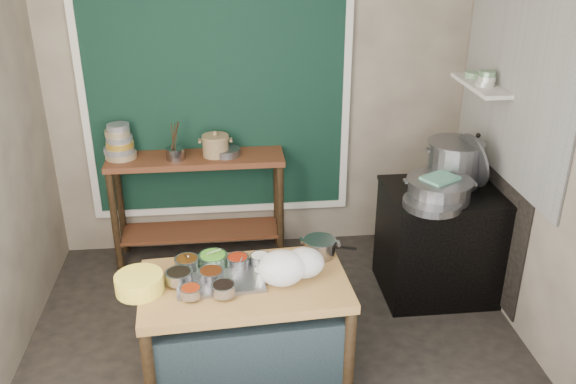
{
  "coord_description": "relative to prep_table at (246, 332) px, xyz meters",
  "views": [
    {
      "loc": [
        -0.28,
        -3.46,
        2.78
      ],
      "look_at": [
        0.11,
        0.25,
        1.06
      ],
      "focal_mm": 38.0,
      "sensor_mm": 36.0,
      "label": 1
    }
  ],
  "objects": [
    {
      "name": "floor",
      "position": [
        0.22,
        0.33,
        -0.39
      ],
      "size": [
        3.5,
        3.0,
        0.02
      ],
      "primitive_type": "cube",
      "color": "#2D2722",
      "rests_on": "ground"
    },
    {
      "name": "back_wall",
      "position": [
        0.22,
        1.84,
        1.02
      ],
      "size": [
        3.5,
        0.02,
        2.8
      ],
      "primitive_type": "cube",
      "color": "gray",
      "rests_on": "floor"
    },
    {
      "name": "right_wall",
      "position": [
        1.98,
        0.33,
        1.02
      ],
      "size": [
        0.02,
        3.0,
        2.8
      ],
      "primitive_type": "cube",
      "color": "gray",
      "rests_on": "floor"
    },
    {
      "name": "curtain_panel",
      "position": [
        -0.13,
        1.8,
        0.98
      ],
      "size": [
        2.1,
        0.02,
        1.9
      ],
      "primitive_type": "cube",
      "color": "black",
      "rests_on": "back_wall"
    },
    {
      "name": "curtain_frame",
      "position": [
        -0.13,
        1.79,
        0.98
      ],
      "size": [
        2.22,
        0.03,
        2.02
      ],
      "primitive_type": null,
      "color": "beige",
      "rests_on": "back_wall"
    },
    {
      "name": "tile_panel",
      "position": [
        1.95,
        0.88,
        1.48
      ],
      "size": [
        0.02,
        1.7,
        1.7
      ],
      "primitive_type": "cube",
      "color": "#B2B2AA",
      "rests_on": "right_wall"
    },
    {
      "name": "soot_patch",
      "position": [
        1.96,
        0.98,
        0.32
      ],
      "size": [
        0.01,
        1.3,
        1.3
      ],
      "primitive_type": "cube",
      "color": "black",
      "rests_on": "right_wall"
    },
    {
      "name": "wall_shelf",
      "position": [
        1.85,
        1.18,
        1.23
      ],
      "size": [
        0.22,
        0.7,
        0.03
      ],
      "primitive_type": "cube",
      "color": "beige",
      "rests_on": "right_wall"
    },
    {
      "name": "prep_table",
      "position": [
        0.0,
        0.0,
        0.0
      ],
      "size": [
        1.29,
        0.8,
        0.75
      ],
      "primitive_type": "cube",
      "rotation": [
        0.0,
        0.0,
        0.06
      ],
      "color": "olive",
      "rests_on": "floor"
    },
    {
      "name": "back_counter",
      "position": [
        -0.33,
        1.61,
        0.1
      ],
      "size": [
        1.45,
        0.4,
        0.95
      ],
      "primitive_type": "cube",
      "color": "#5C2F1A",
      "rests_on": "floor"
    },
    {
      "name": "stove_block",
      "position": [
        1.57,
        0.88,
        0.05
      ],
      "size": [
        0.9,
        0.68,
        0.85
      ],
      "primitive_type": "cube",
      "color": "black",
      "rests_on": "floor"
    },
    {
      "name": "stove_top",
      "position": [
        1.57,
        0.88,
        0.49
      ],
      "size": [
        0.92,
        0.69,
        0.03
      ],
      "primitive_type": "cube",
      "color": "black",
      "rests_on": "stove_block"
    },
    {
      "name": "condiment_tray",
      "position": [
        -0.15,
        0.03,
        0.39
      ],
      "size": [
        0.54,
        0.41,
        0.02
      ],
      "primitive_type": "cube",
      "rotation": [
        0.0,
        0.0,
        0.07
      ],
      "color": "gray",
      "rests_on": "prep_table"
    },
    {
      "name": "condiment_bowls",
      "position": [
        -0.18,
        0.06,
        0.43
      ],
      "size": [
        0.64,
        0.48,
        0.07
      ],
      "color": "gray",
      "rests_on": "condiment_tray"
    },
    {
      "name": "yellow_basin",
      "position": [
        -0.62,
        -0.04,
        0.43
      ],
      "size": [
        0.34,
        0.34,
        0.11
      ],
      "primitive_type": "cylinder",
      "rotation": [
        0.0,
        0.0,
        -0.22
      ],
      "color": "yellow",
      "rests_on": "prep_table"
    },
    {
      "name": "saucepan",
      "position": [
        0.5,
        0.26,
        0.43
      ],
      "size": [
        0.26,
        0.26,
        0.12
      ],
      "primitive_type": null,
      "rotation": [
        0.0,
        0.0,
        -0.27
      ],
      "color": "gray",
      "rests_on": "prep_table"
    },
    {
      "name": "plastic_bag_a",
      "position": [
        0.22,
        -0.04,
        0.48
      ],
      "size": [
        0.3,
        0.26,
        0.21
      ],
      "primitive_type": "ellipsoid",
      "rotation": [
        0.0,
        0.0,
        -0.06
      ],
      "color": "white",
      "rests_on": "prep_table"
    },
    {
      "name": "plastic_bag_b",
      "position": [
        0.37,
        0.02,
        0.47
      ],
      "size": [
        0.31,
        0.29,
        0.19
      ],
      "primitive_type": "ellipsoid",
      "rotation": [
        0.0,
        0.0,
        0.4
      ],
      "color": "white",
      "rests_on": "prep_table"
    },
    {
      "name": "bowl_stack",
      "position": [
        -0.94,
        1.64,
        0.7
      ],
      "size": [
        0.25,
        0.25,
        0.29
      ],
      "color": "tan",
      "rests_on": "back_counter"
    },
    {
      "name": "utensil_cup",
      "position": [
        -0.49,
        1.56,
        0.62
      ],
      "size": [
        0.2,
        0.2,
        0.1
      ],
      "primitive_type": "cylinder",
      "rotation": [
        0.0,
        0.0,
        -0.32
      ],
      "color": "gray",
      "rests_on": "back_counter"
    },
    {
      "name": "ceramic_crock",
      "position": [
        -0.16,
        1.61,
        0.65
      ],
      "size": [
        0.23,
        0.23,
        0.16
      ],
      "primitive_type": null,
      "rotation": [
        0.0,
        0.0,
        -0.01
      ],
      "color": "#90754F",
      "rests_on": "back_counter"
    },
    {
      "name": "wide_bowl",
      "position": [
        -0.08,
        1.61,
        0.6
      ],
      "size": [
        0.26,
        0.26,
        0.06
      ],
      "primitive_type": "cylinder",
      "rotation": [
        0.0,
        0.0,
        0.15
      ],
      "color": "gray",
      "rests_on": "back_counter"
    },
    {
      "name": "stock_pot",
      "position": [
        1.64,
        1.01,
        0.67
      ],
      "size": [
        0.46,
        0.46,
        0.34
      ],
      "primitive_type": null,
      "rotation": [
        0.0,
        0.0,
        0.06
      ],
      "color": "gray",
      "rests_on": "stove_top"
    },
    {
      "name": "pot_lid",
      "position": [
        1.76,
        0.96,
        0.71
      ],
      "size": [
        0.18,
        0.43,
        0.42
      ],
      "primitive_type": "cylinder",
      "rotation": [
        0.0,
        1.36,
        0.18
      ],
      "color": "gray",
      "rests_on": "stove_top"
    },
    {
      "name": "steamer",
      "position": [
        1.44,
        0.74,
        0.58
      ],
      "size": [
        0.57,
        0.57,
        0.16
      ],
      "primitive_type": null,
      "rotation": [
        0.0,
        0.0,
        -0.19
      ],
      "color": "gray",
      "rests_on": "stove_top"
    },
    {
      "name": "green_cloth",
      "position": [
        1.44,
        0.74,
        0.67
      ],
      "size": [
        0.3,
        0.28,
        0.02
      ],
      "primitive_type": "cube",
      "rotation": [
        0.0,
        0.0,
        0.53
      ],
      "color": "#61A082",
      "rests_on": "steamer"
    },
    {
      "name": "shallow_pan",
      "position": [
        1.36,
        0.62,
        0.53
      ],
      "size": [
        0.53,
        0.53,
        0.05
      ],
      "primitive_type": "cylinder",
      "rotation": [
        0.0,
        0.0,
        -0.36
      ],
      "color": "gray",
      "rests_on": "stove_top"
    },
    {
      "name": "shelf_bowl_stack",
      "position": [
        1.85,
        1.09,
        1.29
      ],
      "size": [
        0.14,
        0.14,
        0.11
      ],
      "color": "silver",
      "rests_on": "wall_shelf"
    },
    {
      "name": "shelf_bowl_green",
      "position": [
        1.85,
        1.35,
        1.26
      ],
      "size": [
        0.15,
        0.15,
        0.04
      ],
      "primitive_type": "cylinder",
      "rotation": [
        0.0,
        0.0,
        0.21
      ],
      "color": "gray",
      "rests_on": "wall_shelf"
    }
  ]
}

